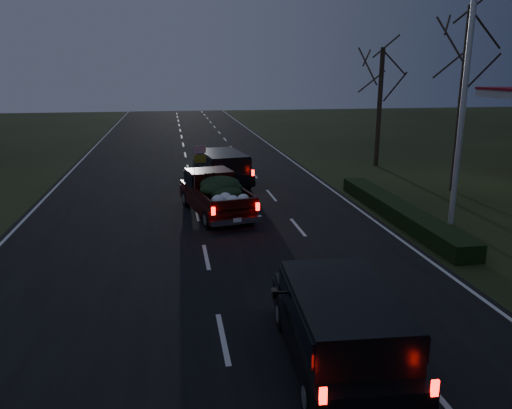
{
  "coord_description": "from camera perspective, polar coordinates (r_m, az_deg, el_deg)",
  "views": [
    {
      "loc": [
        -0.93,
        -14.74,
        5.66
      ],
      "look_at": [
        1.81,
        1.28,
        1.3
      ],
      "focal_mm": 35.0,
      "sensor_mm": 36.0,
      "label": 1
    }
  ],
  "objects": [
    {
      "name": "rear_suv",
      "position": [
        10.0,
        9.64,
        -12.9
      ],
      "size": [
        2.24,
        4.76,
        1.34
      ],
      "rotation": [
        0.0,
        0.0,
        -0.06
      ],
      "color": "black",
      "rests_on": "ground"
    },
    {
      "name": "lead_suv",
      "position": [
        25.46,
        -3.88,
        4.54
      ],
      "size": [
        2.73,
        5.06,
        1.38
      ],
      "rotation": [
        0.0,
        0.0,
        0.16
      ],
      "color": "black",
      "rests_on": "ground"
    },
    {
      "name": "hedge_row",
      "position": [
        20.48,
        15.92,
        -0.74
      ],
      "size": [
        1.0,
        10.0,
        0.6
      ],
      "primitive_type": "cube",
      "color": "black",
      "rests_on": "ground"
    },
    {
      "name": "light_pole",
      "position": [
        19.72,
        22.89,
        13.36
      ],
      "size": [
        0.5,
        0.9,
        9.16
      ],
      "color": "silver",
      "rests_on": "ground"
    },
    {
      "name": "road_asphalt",
      "position": [
        15.81,
        -5.71,
        -5.99
      ],
      "size": [
        14.0,
        120.0,
        0.02
      ],
      "primitive_type": "cube",
      "color": "black",
      "rests_on": "ground"
    },
    {
      "name": "bare_tree_far",
      "position": [
        31.31,
        14.11,
        13.8
      ],
      "size": [
        3.6,
        3.6,
        7.0
      ],
      "color": "black",
      "rests_on": "ground"
    },
    {
      "name": "ground",
      "position": [
        15.81,
        -5.71,
        -6.03
      ],
      "size": [
        120.0,
        120.0,
        0.0
      ],
      "primitive_type": "plane",
      "color": "black",
      "rests_on": "ground"
    },
    {
      "name": "pickup_truck",
      "position": [
        20.18,
        -4.67,
        1.49
      ],
      "size": [
        2.77,
        5.13,
        2.55
      ],
      "rotation": [
        0.0,
        0.0,
        0.2
      ],
      "color": "black",
      "rests_on": "ground"
    },
    {
      "name": "bare_tree_mid",
      "position": [
        25.56,
        22.88,
        15.44
      ],
      "size": [
        3.6,
        3.6,
        8.5
      ],
      "color": "black",
      "rests_on": "ground"
    }
  ]
}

